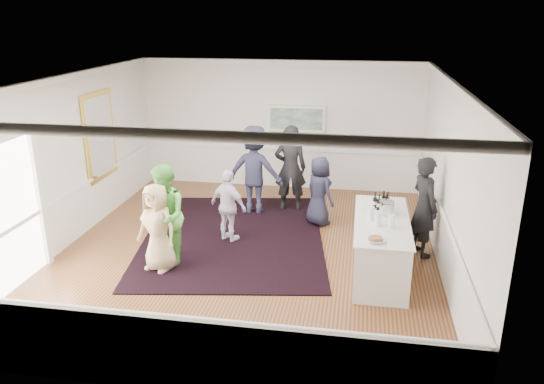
% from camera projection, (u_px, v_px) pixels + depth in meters
% --- Properties ---
extents(floor, '(8.00, 8.00, 0.00)m').
position_uv_depth(floor, '(248.00, 251.00, 10.03)').
color(floor, brown).
rests_on(floor, ground).
extents(ceiling, '(7.00, 8.00, 0.02)m').
position_uv_depth(ceiling, '(245.00, 79.00, 8.99)').
color(ceiling, white).
rests_on(ceiling, wall_back).
extents(wall_left, '(0.02, 8.00, 3.20)m').
position_uv_depth(wall_left, '(67.00, 161.00, 10.06)').
color(wall_left, white).
rests_on(wall_left, floor).
extents(wall_right, '(0.02, 8.00, 3.20)m').
position_uv_depth(wall_right, '(449.00, 180.00, 8.95)').
color(wall_right, white).
rests_on(wall_right, floor).
extents(wall_back, '(7.00, 0.02, 3.20)m').
position_uv_depth(wall_back, '(281.00, 125.00, 13.24)').
color(wall_back, white).
rests_on(wall_back, floor).
extents(wall_front, '(7.00, 0.02, 3.20)m').
position_uv_depth(wall_front, '(169.00, 272.00, 5.78)').
color(wall_front, white).
rests_on(wall_front, floor).
extents(wainscoting, '(7.00, 8.00, 1.00)m').
position_uv_depth(wainscoting, '(247.00, 226.00, 9.86)').
color(wainscoting, white).
rests_on(wainscoting, floor).
extents(mirror, '(0.05, 1.25, 1.85)m').
position_uv_depth(mirror, '(100.00, 136.00, 11.20)').
color(mirror, yellow).
rests_on(mirror, wall_left).
extents(doorway, '(0.10, 1.78, 2.56)m').
position_uv_depth(doorway, '(7.00, 204.00, 8.34)').
color(doorway, white).
rests_on(doorway, wall_left).
extents(landscape_painting, '(1.44, 0.06, 0.66)m').
position_uv_depth(landscape_painting, '(296.00, 119.00, 13.07)').
color(landscape_painting, white).
rests_on(landscape_painting, wall_back).
extents(area_rug, '(4.18, 5.10, 0.02)m').
position_uv_depth(area_rug, '(233.00, 237.00, 10.63)').
color(area_rug, black).
rests_on(area_rug, floor).
extents(serving_table, '(0.91, 2.41, 0.98)m').
position_uv_depth(serving_table, '(380.00, 246.00, 9.07)').
color(serving_table, silver).
rests_on(serving_table, floor).
extents(bartender, '(0.70, 0.81, 1.87)m').
position_uv_depth(bartender, '(424.00, 207.00, 9.62)').
color(bartender, black).
rests_on(bartender, floor).
extents(guest_tan, '(0.89, 0.72, 1.57)m').
position_uv_depth(guest_tan, '(157.00, 228.00, 9.08)').
color(guest_tan, tan).
rests_on(guest_tan, floor).
extents(guest_green, '(1.04, 1.11, 1.83)m').
position_uv_depth(guest_green, '(164.00, 216.00, 9.22)').
color(guest_green, '#60BE4C').
rests_on(guest_green, floor).
extents(guest_lilac, '(0.91, 0.70, 1.44)m').
position_uv_depth(guest_lilac, '(229.00, 206.00, 10.25)').
color(guest_lilac, silver).
rests_on(guest_lilac, floor).
extents(guest_dark_a, '(1.31, 0.80, 1.97)m').
position_uv_depth(guest_dark_a, '(255.00, 170.00, 11.67)').
color(guest_dark_a, '#212238').
rests_on(guest_dark_a, floor).
extents(guest_dark_b, '(0.78, 0.57, 1.96)m').
position_uv_depth(guest_dark_b, '(290.00, 168.00, 11.81)').
color(guest_dark_b, black).
rests_on(guest_dark_b, floor).
extents(guest_navy, '(0.84, 0.84, 1.47)m').
position_uv_depth(guest_navy, '(319.00, 191.00, 11.08)').
color(guest_navy, '#212238').
rests_on(guest_navy, floor).
extents(wine_bottles, '(0.29, 0.27, 0.31)m').
position_uv_depth(wine_bottles, '(382.00, 200.00, 9.37)').
color(wine_bottles, black).
rests_on(wine_bottles, serving_table).
extents(juice_pitchers, '(0.44, 0.42, 0.24)m').
position_uv_depth(juice_pitchers, '(380.00, 217.00, 8.69)').
color(juice_pitchers, '#7AB23F').
rests_on(juice_pitchers, serving_table).
extents(ice_bucket, '(0.26, 0.26, 0.25)m').
position_uv_depth(ice_bucket, '(387.00, 208.00, 9.10)').
color(ice_bucket, silver).
rests_on(ice_bucket, serving_table).
extents(nut_bowl, '(0.27, 0.27, 0.07)m').
position_uv_depth(nut_bowl, '(376.00, 239.00, 8.04)').
color(nut_bowl, white).
rests_on(nut_bowl, serving_table).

